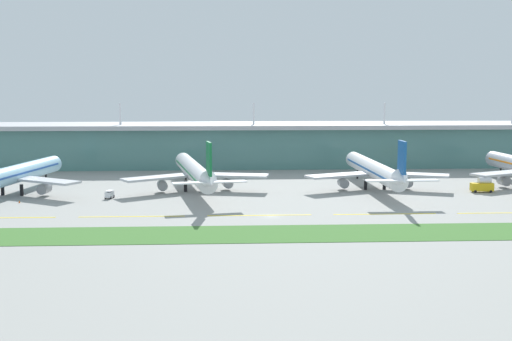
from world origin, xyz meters
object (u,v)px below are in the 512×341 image
(airliner_near_middle, at_px, (194,171))
(fuel_truck, at_px, (483,185))
(safety_cone_nose_front, at_px, (19,202))
(airliner_far_middle, at_px, (374,170))
(baggage_cart, at_px, (110,194))
(airliner_nearest, at_px, (14,175))

(airliner_near_middle, height_order, fuel_truck, airliner_near_middle)
(safety_cone_nose_front, bearing_deg, fuel_truck, 4.83)
(airliner_far_middle, relative_size, safety_cone_nose_front, 101.41)
(safety_cone_nose_front, bearing_deg, airliner_far_middle, 10.55)
(airliner_far_middle, height_order, safety_cone_nose_front, airliner_far_middle)
(baggage_cart, distance_m, fuel_truck, 119.99)
(airliner_nearest, height_order, airliner_far_middle, same)
(airliner_far_middle, distance_m, fuel_truck, 35.23)
(fuel_truck, height_order, safety_cone_nose_front, fuel_truck)
(airliner_far_middle, bearing_deg, baggage_cart, -170.55)
(airliner_far_middle, bearing_deg, airliner_nearest, -177.09)
(airliner_near_middle, bearing_deg, fuel_truck, -4.71)
(airliner_near_middle, distance_m, airliner_far_middle, 60.32)
(baggage_cart, relative_size, fuel_truck, 0.53)
(airliner_nearest, relative_size, airliner_far_middle, 0.93)
(airliner_near_middle, relative_size, baggage_cart, 18.51)
(airliner_near_middle, relative_size, airliner_far_middle, 1.01)
(airliner_far_middle, xyz_separation_m, safety_cone_nose_front, (-111.33, -20.73, -6.11))
(airliner_near_middle, bearing_deg, airliner_far_middle, 0.65)
(airliner_nearest, distance_m, baggage_cart, 33.07)
(airliner_far_middle, bearing_deg, fuel_truck, -13.97)
(airliner_near_middle, relative_size, safety_cone_nose_front, 102.93)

